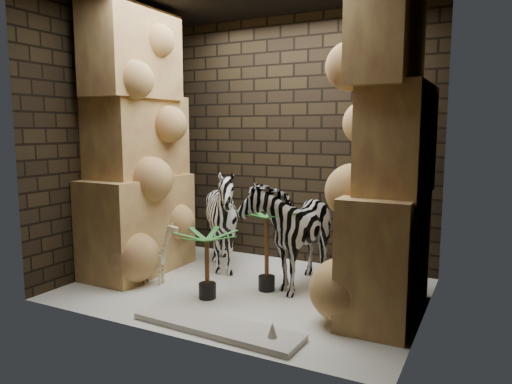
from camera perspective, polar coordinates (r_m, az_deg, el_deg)
The scene contains 13 objects.
floor at distance 4.98m, azimuth -1.34°, elevation -11.67°, with size 3.50×3.50×0.00m, color white.
wall_back at distance 5.83m, azimuth 4.52°, elevation 6.19°, with size 3.50×3.50×0.00m, color black.
wall_front at distance 3.65m, azimuth -10.86°, elevation 5.23°, with size 3.50×3.50×0.00m, color black.
wall_left at distance 5.74m, azimuth -17.00°, elevation 5.86°, with size 3.00×3.00×0.00m, color black.
wall_right at distance 4.16m, azimuth 20.40°, elevation 5.17°, with size 3.00×3.00×0.00m, color black.
rock_pillar_left at distance 5.51m, azimuth -14.37°, elevation 5.89°, with size 0.68×1.30×3.00m, color #D1B760, non-canonical shape.
rock_pillar_right at distance 4.21m, azimuth 15.92°, elevation 5.38°, with size 0.58×1.25×3.00m, color #D1B760, non-canonical shape.
zebra_right at distance 5.02m, azimuth 4.51°, elevation -3.52°, with size 0.62×1.14×1.35m, color white.
zebra_left at distance 5.46m, azimuth -4.05°, elevation -3.96°, with size 0.97×1.21×1.10m, color white.
giraffe_toy at distance 5.16m, azimuth -12.37°, elevation -7.11°, with size 0.36×0.12×0.69m, color beige, non-canonical shape.
palm_front at distance 4.82m, azimuth 1.31°, elevation -6.98°, with size 0.36×0.36×0.86m, color #1B5C11, non-canonical shape.
palm_back at distance 4.64m, azimuth -5.95°, elevation -8.73°, with size 0.36×0.36×0.68m, color #1B5C11, non-canonical shape.
surfboard at distance 4.06m, azimuth -4.81°, elevation -15.91°, with size 1.49×0.37×0.05m, color beige.
Camera 1 is at (2.25, -4.12, 1.64)m, focal length 33.00 mm.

